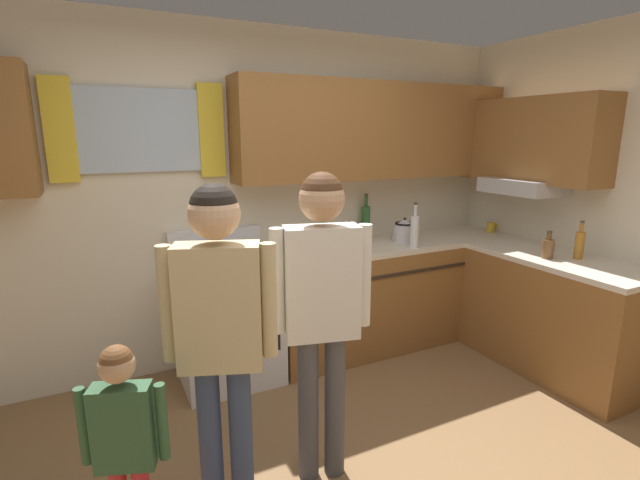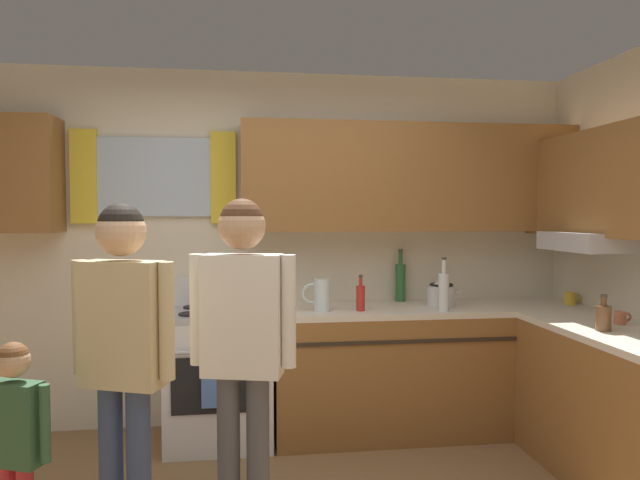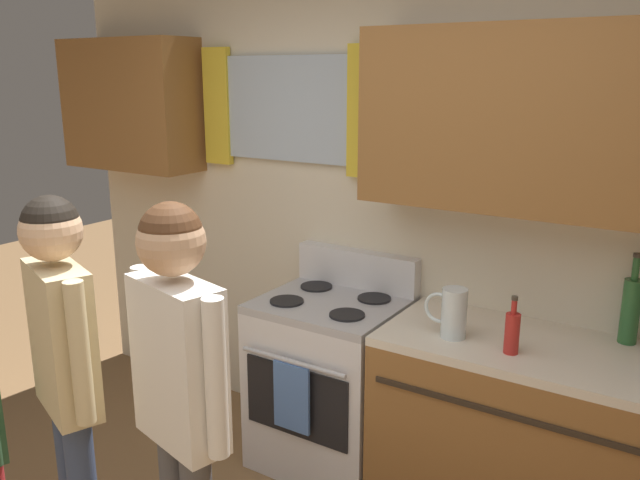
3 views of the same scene
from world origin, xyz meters
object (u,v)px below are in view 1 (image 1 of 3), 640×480
(bottle_tall_clear, at_px, (415,230))
(stovetop_kettle, at_px, (405,230))
(mug_mustard_yellow, at_px, (491,227))
(bottle_oil_amber, at_px, (580,244))
(bottle_wine_green, at_px, (366,221))
(bottle_squat_brown, at_px, (548,248))
(cup_terracotta, at_px, (549,245))
(stove_oven, at_px, (227,319))
(small_child, at_px, (124,435))
(adult_holding_child, at_px, (220,320))
(adult_in_plaid, at_px, (322,294))
(bottle_sauce_red, at_px, (349,240))
(water_pitcher, at_px, (317,241))

(bottle_tall_clear, height_order, stovetop_kettle, bottle_tall_clear)
(mug_mustard_yellow, bearing_deg, bottle_oil_amber, -98.87)
(bottle_tall_clear, xyz_separation_m, bottle_wine_green, (-0.17, 0.47, 0.01))
(bottle_wine_green, height_order, bottle_squat_brown, bottle_wine_green)
(cup_terracotta, bearing_deg, bottle_wine_green, 135.76)
(stove_oven, distance_m, bottle_wine_green, 1.48)
(bottle_squat_brown, distance_m, cup_terracotta, 0.27)
(mug_mustard_yellow, bearing_deg, bottle_wine_green, 165.03)
(stovetop_kettle, height_order, small_child, stovetop_kettle)
(bottle_oil_amber, distance_m, stovetop_kettle, 1.31)
(bottle_oil_amber, relative_size, small_child, 0.28)
(bottle_tall_clear, relative_size, adult_holding_child, 0.23)
(bottle_squat_brown, xyz_separation_m, stovetop_kettle, (-0.62, 0.93, 0.02))
(bottle_tall_clear, xyz_separation_m, cup_terracotta, (0.89, -0.56, -0.10))
(stove_oven, relative_size, adult_in_plaid, 0.68)
(bottle_sauce_red, distance_m, adult_holding_child, 1.74)
(stovetop_kettle, bearing_deg, stove_oven, 179.14)
(water_pitcher, bearing_deg, stove_oven, 170.95)
(bottle_sauce_red, distance_m, stovetop_kettle, 0.62)
(stove_oven, height_order, mug_mustard_yellow, stove_oven)
(bottle_squat_brown, bearing_deg, bottle_sauce_red, 146.53)
(bottle_wine_green, xyz_separation_m, small_child, (-2.12, -1.62, -0.41))
(cup_terracotta, xyz_separation_m, adult_holding_child, (-2.76, -0.49, 0.07))
(bottle_squat_brown, xyz_separation_m, adult_holding_child, (-2.54, -0.34, 0.03))
(bottle_squat_brown, distance_m, adult_holding_child, 2.56)
(bottle_sauce_red, bearing_deg, bottle_oil_amber, -33.18)
(bottle_tall_clear, height_order, cup_terracotta, bottle_tall_clear)
(cup_terracotta, xyz_separation_m, mug_mustard_yellow, (0.12, 0.72, 0.01))
(stove_oven, distance_m, adult_holding_child, 1.44)
(bottle_tall_clear, relative_size, stovetop_kettle, 1.34)
(water_pitcher, distance_m, adult_in_plaid, 1.23)
(bottle_tall_clear, distance_m, adult_in_plaid, 1.66)
(stove_oven, bearing_deg, bottle_wine_green, 10.06)
(bottle_oil_amber, xyz_separation_m, adult_holding_child, (-2.73, -0.22, 0.00))
(bottle_tall_clear, xyz_separation_m, stovetop_kettle, (0.06, 0.21, -0.05))
(mug_mustard_yellow, bearing_deg, adult_holding_child, -157.32)
(cup_terracotta, height_order, adult_holding_child, adult_holding_child)
(bottle_tall_clear, bearing_deg, bottle_sauce_red, 169.76)
(bottle_oil_amber, distance_m, cup_terracotta, 0.28)
(bottle_sauce_red, distance_m, water_pitcher, 0.27)
(bottle_oil_amber, bearing_deg, mug_mustard_yellow, 81.13)
(bottle_tall_clear, bearing_deg, adult_holding_child, -150.64)
(bottle_tall_clear, relative_size, small_child, 0.36)
(bottle_oil_amber, bearing_deg, bottle_tall_clear, 136.31)
(bottle_sauce_red, distance_m, mug_mustard_yellow, 1.57)
(bottle_tall_clear, height_order, adult_in_plaid, adult_in_plaid)
(adult_holding_child, xyz_separation_m, adult_in_plaid, (0.53, 0.06, 0.01))
(bottle_sauce_red, bearing_deg, mug_mustard_yellow, 2.08)
(bottle_squat_brown, height_order, mug_mustard_yellow, bottle_squat_brown)
(stove_oven, relative_size, stovetop_kettle, 4.02)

